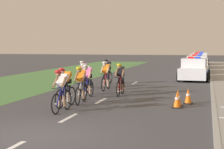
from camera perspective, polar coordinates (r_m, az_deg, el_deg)
The scene contains 20 objects.
ground_plane at distance 10.55m, azimuth -11.41°, elevation -8.87°, with size 160.00×160.00×0.00m, color #424247.
kerb_edge at distance 23.39m, azimuth 14.42°, elevation -1.47°, with size 0.16×60.00×0.13m, color #9E9E99.
grass_verge at distance 26.02m, azimuth -12.14°, elevation -0.98°, with size 7.00×60.00×0.01m, color #4C7F42.
lane_markings_centre at distance 16.70m, azimuth -1.62°, elevation -3.86°, with size 0.14×17.60×0.01m.
cyclist_lead at distance 13.95m, azimuth -7.42°, elevation -2.30°, with size 0.43×1.72×1.56m.
cyclist_second at distance 15.13m, azimuth -6.86°, elevation -1.77°, with size 0.45×1.72×1.56m.
cyclist_third at distance 15.88m, azimuth -4.59°, elevation -1.46°, with size 0.43×1.72×1.56m.
cyclist_fourth at distance 17.45m, azimuth -3.61°, elevation -0.92°, with size 0.42×1.72×1.56m.
cyclist_fifth at distance 18.64m, azimuth -3.93°, elevation -0.58°, with size 0.44×1.72×1.56m.
cyclist_sixth at distance 18.37m, azimuth 1.25°, elevation -0.65°, with size 0.42×1.72×1.56m.
cyclist_seventh at distance 20.45m, azimuth -0.91°, elevation -0.13°, with size 0.42×1.72×1.56m.
cyclist_eighth at distance 21.27m, azimuth -4.25°, elevation 0.04°, with size 0.44×1.72×1.56m.
cyclist_ninth at distance 23.53m, azimuth -0.66°, elevation 0.47°, with size 0.44×1.72×1.56m.
police_car_nearest at distance 26.88m, azimuth 11.96°, elevation 0.64°, with size 2.13×4.47×1.59m.
police_car_second at distance 32.82m, azimuth 12.31°, elevation 1.30°, with size 2.04×4.42×1.59m.
police_car_third at distance 39.07m, azimuth 12.56°, elevation 1.78°, with size 2.07×4.44×1.59m.
police_car_furthest at distance 45.93m, azimuth 12.76°, elevation 2.16°, with size 2.02×4.41×1.59m.
traffic_cone_near at distance 14.99m, azimuth 9.52°, elevation -3.69°, with size 0.36×0.36×0.64m.
traffic_cone_mid at distance 16.13m, azimuth 11.10°, elevation -3.13°, with size 0.36×0.36×0.64m.
traffic_cone_far at distance 15.47m, azimuth 9.65°, elevation -3.44°, with size 0.36×0.36×0.64m.
Camera 1 is at (4.41, -9.28, 2.41)m, focal length 62.34 mm.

